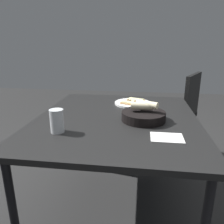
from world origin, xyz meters
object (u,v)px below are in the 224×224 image
Objects in this scene: pizza_plate at (133,103)px; chair_far at (179,110)px; dining_table at (117,125)px; bread_basket at (144,115)px; beer_glass at (57,122)px.

pizza_plate is 0.31× the size of chair_far.
bread_basket is at bearing -14.91° from dining_table.
pizza_plate reaches higher than dining_table.
dining_table is 9.45× the size of beer_glass.
chair_far is (0.44, 0.57, -0.21)m from pizza_plate.
chair_far reaches higher than pizza_plate.
bread_basket is at bearing -77.12° from pizza_plate.
bread_basket is (0.17, -0.04, 0.09)m from dining_table.
dining_table is 0.42m from beer_glass.
pizza_plate is 0.75m from chair_far.
beer_glass is (-0.37, -0.61, 0.04)m from pizza_plate.
dining_table is at bearing -104.97° from pizza_plate.
bread_basket reaches higher than pizza_plate.
dining_table is at bearing 165.09° from bread_basket.
pizza_plate is at bearing -127.62° from chair_far.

